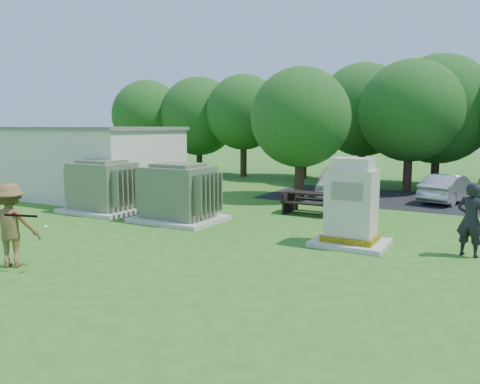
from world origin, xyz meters
The scene contains 13 objects.
ground centered at (0.00, 0.00, 0.00)m, with size 120.00×120.00×0.00m, color #2D6619.
service_building centered at (-11.00, 7.00, 1.60)m, with size 10.00×5.00×3.20m, color beige.
service_building_roof centered at (-11.00, 7.00, 3.27)m, with size 10.20×5.20×0.15m, color slate.
transformer_left centered at (-6.50, 4.50, 0.97)m, with size 3.00×2.40×2.07m.
transformer_right centered at (-2.80, 4.50, 0.97)m, with size 3.00×2.40×2.07m.
generator_cabinet centered at (3.58, 4.07, 1.10)m, with size 2.05×1.68×2.50m.
picnic_table centered at (0.85, 8.11, 0.52)m, with size 1.95×1.46×0.84m.
batter centered at (-3.00, -1.94, 1.02)m, with size 1.32×0.76×2.04m, color brown.
person_by_generator centered at (6.62, 4.45, 0.97)m, with size 0.71×0.47×1.95m, color black.
car_white centered at (0.16, 13.19, 0.72)m, with size 1.71×4.25×1.45m, color white.
car_silver_a centered at (5.25, 13.71, 0.63)m, with size 1.33×3.82×1.26m, color #ABAAAF.
batting_equipment centered at (-2.38, -2.05, 1.30)m, with size 1.20×0.36×0.31m.
tree_row centered at (1.75, 18.50, 4.15)m, with size 41.30×13.30×7.30m.
Camera 1 is at (7.20, -8.87, 3.38)m, focal length 35.00 mm.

